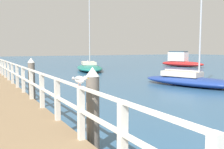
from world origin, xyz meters
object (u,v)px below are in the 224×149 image
object	(u,v)px
seagull_foreground	(80,79)
boat_2	(181,61)
dock_piling_far	(32,79)
boat_3	(89,67)
boat_4	(192,80)
dock_piling_near	(93,109)

from	to	relation	value
seagull_foreground	boat_2	bearing A→B (deg)	-153.38
dock_piling_far	seagull_foreground	world-z (taller)	dock_piling_far
boat_3	boat_4	size ratio (longest dim) A/B	1.17
seagull_foreground	boat_4	size ratio (longest dim) A/B	0.06
dock_piling_near	dock_piling_far	world-z (taller)	same
dock_piling_far	boat_3	size ratio (longest dim) A/B	0.20
dock_piling_near	seagull_foreground	world-z (taller)	dock_piling_near
seagull_foreground	boat_3	xyz separation A→B (m)	(8.63, 19.32, -1.24)
seagull_foreground	dock_piling_near	bearing A→B (deg)	-163.98
boat_4	dock_piling_near	bearing A→B (deg)	14.72
dock_piling_near	boat_3	size ratio (longest dim) A/B	0.20
boat_2	dock_piling_near	bearing A→B (deg)	-154.79
dock_piling_near	seagull_foreground	xyz separation A→B (m)	(-0.38, -0.24, 0.69)
dock_piling_far	boat_2	size ratio (longest dim) A/B	0.31
boat_3	seagull_foreground	bearing A→B (deg)	83.62
seagull_foreground	boat_4	world-z (taller)	boat_4
dock_piling_far	boat_4	distance (m)	9.22
dock_piling_far	boat_3	xyz separation A→B (m)	(8.25, 12.79, -0.56)
dock_piling_near	boat_3	world-z (taller)	boat_3
dock_piling_far	dock_piling_near	bearing A→B (deg)	-90.00
boat_4	dock_piling_far	bearing A→B (deg)	-19.93
boat_2	boat_4	bearing A→B (deg)	-148.91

